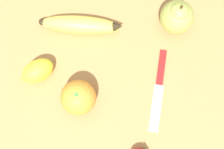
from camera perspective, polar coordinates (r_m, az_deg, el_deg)
The scene contains 6 objects.
ground_plane at distance 0.76m, azimuth -3.82°, elevation 1.91°, with size 3.00×3.00×0.00m, color #A87A47.
banana at distance 0.77m, azimuth -5.68°, elevation 9.01°, with size 0.15×0.18×0.04m.
orange at distance 0.70m, azimuth -6.17°, elevation -4.20°, with size 0.08×0.08×0.08m.
pear at distance 0.77m, azimuth 11.81°, elevation 10.39°, with size 0.08×0.08×0.10m.
lemon at distance 0.75m, azimuth -13.42°, elevation 0.66°, with size 0.09×0.07×0.05m.
paring_knife at distance 0.75m, azimuth 8.58°, elevation -2.22°, with size 0.18×0.12×0.01m.
Camera 1 is at (-0.12, -0.17, 0.73)m, focal length 50.00 mm.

